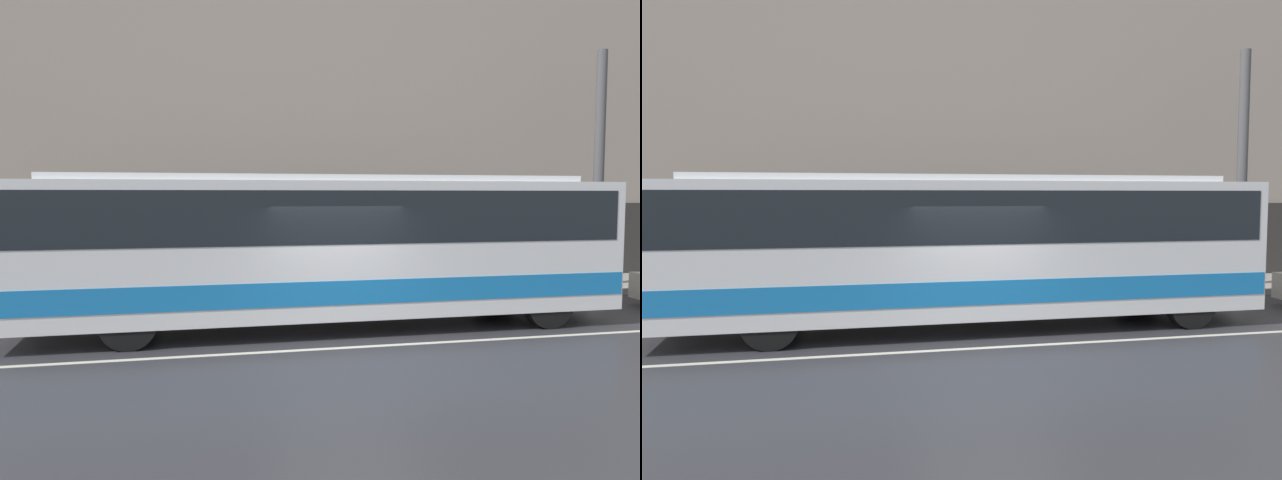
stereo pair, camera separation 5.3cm
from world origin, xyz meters
TOP-DOWN VIEW (x-y plane):
  - ground_plane at (0.00, 0.00)m, footprint 60.00×60.00m
  - sidewalk at (0.00, 5.47)m, footprint 60.00×2.93m
  - building_facade at (0.00, 7.08)m, footprint 60.00×0.35m
  - lane_stripe at (0.00, 0.00)m, footprint 54.00×0.14m
  - transit_bus at (-0.03, 1.80)m, footprint 12.21×2.57m
  - utility_pole_near at (8.57, 4.74)m, footprint 0.28×0.28m

SIDE VIEW (x-z plane):
  - ground_plane at x=0.00m, z-range 0.00..0.00m
  - lane_stripe at x=0.00m, z-range 0.00..0.01m
  - sidewalk at x=0.00m, z-range 0.00..0.17m
  - transit_bus at x=-0.03m, z-range 0.20..3.29m
  - utility_pole_near at x=8.57m, z-range 0.17..6.67m
  - building_facade at x=0.00m, z-range -0.17..9.61m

